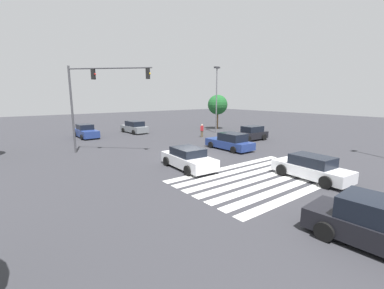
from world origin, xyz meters
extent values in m
plane|color=#333338|center=(0.00, 0.00, 0.00)|extent=(118.97, 118.97, 0.00)
cube|color=silver|center=(0.00, -9.99, 0.00)|extent=(10.53, 0.60, 0.01)
cube|color=silver|center=(0.00, -9.04, 0.00)|extent=(10.53, 0.60, 0.01)
cube|color=silver|center=(0.00, -8.09, 0.00)|extent=(10.53, 0.60, 0.01)
cube|color=silver|center=(0.00, -7.14, 0.00)|extent=(10.53, 0.60, 0.01)
cube|color=silver|center=(0.00, -6.19, 0.00)|extent=(10.53, 0.60, 0.01)
cube|color=silver|center=(0.00, -5.24, 0.00)|extent=(10.53, 0.60, 0.01)
cube|color=silver|center=(0.00, -4.29, 0.00)|extent=(10.53, 0.60, 0.01)
cylinder|color=#47474C|center=(-7.39, 7.39, 3.73)|extent=(0.18, 0.18, 7.46)
cylinder|color=#47474C|center=(-4.84, 4.84, 7.21)|extent=(5.19, 5.19, 0.12)
cube|color=black|center=(-5.86, 5.86, 6.74)|extent=(0.40, 0.40, 0.84)
sphere|color=red|center=(-5.75, 5.75, 6.74)|extent=(0.16, 0.16, 0.16)
cube|color=black|center=(-2.54, 2.54, 6.74)|extent=(0.40, 0.40, 0.84)
sphere|color=gold|center=(-2.43, 2.43, 6.74)|extent=(0.16, 0.16, 0.16)
cube|color=navy|center=(-4.25, 15.52, 0.57)|extent=(1.87, 4.66, 0.80)
cube|color=black|center=(-4.26, 15.91, 1.28)|extent=(1.65, 2.06, 0.61)
cylinder|color=black|center=(-3.31, 14.10, 0.31)|extent=(0.23, 0.63, 0.63)
cylinder|color=black|center=(-5.14, 14.07, 0.31)|extent=(0.23, 0.63, 0.63)
cylinder|color=black|center=(-3.36, 16.97, 0.31)|extent=(0.23, 0.63, 0.63)
cylinder|color=black|center=(-5.19, 16.94, 0.31)|extent=(0.23, 0.63, 0.63)
cube|color=gray|center=(2.14, 15.83, 0.56)|extent=(2.16, 4.77, 0.78)
cube|color=black|center=(2.16, 15.67, 1.28)|extent=(1.82, 2.69, 0.66)
cylinder|color=black|center=(1.11, 17.20, 0.31)|extent=(0.27, 0.63, 0.62)
cylinder|color=black|center=(2.96, 17.34, 0.31)|extent=(0.27, 0.63, 0.62)
cylinder|color=black|center=(1.33, 14.33, 0.31)|extent=(0.27, 0.63, 0.62)
cylinder|color=black|center=(3.18, 14.47, 0.31)|extent=(0.27, 0.63, 0.62)
cube|color=black|center=(-2.97, -14.24, 0.55)|extent=(2.19, 4.72, 0.73)
cube|color=black|center=(-2.99, -13.99, 1.28)|extent=(1.83, 2.15, 0.73)
cylinder|color=black|center=(-2.12, -12.75, 0.34)|extent=(0.27, 0.70, 0.68)
cylinder|color=black|center=(-4.03, -12.89, 0.34)|extent=(0.27, 0.70, 0.68)
cube|color=navy|center=(4.57, 0.20, 0.51)|extent=(1.91, 4.78, 0.69)
cube|color=black|center=(4.57, -0.22, 1.22)|extent=(1.71, 2.35, 0.72)
cylinder|color=black|center=(3.59, 1.68, 0.30)|extent=(0.22, 0.61, 0.61)
cylinder|color=black|center=(5.53, 1.68, 0.30)|extent=(0.22, 0.61, 0.61)
cylinder|color=black|center=(3.60, -1.29, 0.30)|extent=(0.22, 0.61, 0.61)
cylinder|color=black|center=(5.54, -1.28, 0.30)|extent=(0.22, 0.61, 0.61)
cube|color=black|center=(10.02, 2.23, 0.57)|extent=(4.19, 1.86, 0.76)
cube|color=black|center=(10.30, 2.22, 1.28)|extent=(2.27, 1.63, 0.65)
cylinder|color=black|center=(8.71, 1.38, 0.35)|extent=(0.70, 0.24, 0.69)
cylinder|color=black|center=(8.77, 3.15, 0.35)|extent=(0.70, 0.24, 0.69)
cylinder|color=black|center=(11.28, 1.30, 0.35)|extent=(0.70, 0.24, 0.69)
cylinder|color=black|center=(11.33, 3.07, 0.35)|extent=(0.70, 0.24, 0.69)
cube|color=silver|center=(2.12, -9.08, 0.53)|extent=(1.97, 4.68, 0.67)
cube|color=black|center=(2.12, -9.13, 1.16)|extent=(1.66, 2.46, 0.60)
cylinder|color=black|center=(1.35, -7.61, 0.36)|extent=(0.27, 0.72, 0.71)
cylinder|color=black|center=(3.07, -7.72, 0.36)|extent=(0.27, 0.72, 0.71)
cylinder|color=black|center=(1.17, -10.44, 0.36)|extent=(0.27, 0.72, 0.71)
cylinder|color=black|center=(2.89, -10.55, 0.36)|extent=(0.27, 0.72, 0.71)
cube|color=silver|center=(-2.38, -2.70, 0.55)|extent=(2.16, 4.66, 0.73)
cube|color=black|center=(-2.37, -2.65, 1.18)|extent=(1.83, 2.33, 0.54)
cylinder|color=black|center=(-1.50, -4.17, 0.33)|extent=(0.26, 0.68, 0.66)
cylinder|color=black|center=(-3.43, -4.05, 0.33)|extent=(0.26, 0.68, 0.66)
cylinder|color=black|center=(-1.33, -1.36, 0.33)|extent=(0.26, 0.68, 0.66)
cylinder|color=black|center=(-3.25, -1.23, 0.33)|extent=(0.26, 0.68, 0.66)
cylinder|color=brown|center=(7.23, 7.36, 0.38)|extent=(0.14, 0.14, 0.76)
cylinder|color=brown|center=(7.12, 7.47, 0.38)|extent=(0.14, 0.14, 0.76)
cube|color=#B22328|center=(7.18, 7.42, 1.07)|extent=(0.41, 0.41, 0.60)
sphere|color=beige|center=(7.18, 7.42, 1.47)|extent=(0.21, 0.21, 0.21)
cylinder|color=slate|center=(11.10, 9.16, 4.27)|extent=(0.16, 0.16, 8.53)
cube|color=#333338|center=(11.10, 9.16, 8.63)|extent=(0.80, 0.36, 0.20)
cylinder|color=brown|center=(14.01, 12.04, 1.21)|extent=(0.26, 0.26, 2.41)
sphere|color=#1E5B28|center=(14.01, 12.04, 3.67)|extent=(2.95, 2.95, 2.95)
camera|label=1|loc=(-12.64, -16.61, 4.97)|focal=24.00mm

